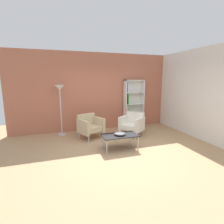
{
  "coord_description": "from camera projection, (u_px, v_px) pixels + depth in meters",
  "views": [
    {
      "loc": [
        -1.6,
        -4.06,
        1.93
      ],
      "look_at": [
        0.03,
        0.84,
        0.95
      ],
      "focal_mm": 27.87,
      "sensor_mm": 36.0,
      "label": 1
    }
  ],
  "objects": [
    {
      "name": "floor_lamp_torchiere",
      "position": [
        60.0,
        94.0,
        5.86
      ],
      "size": [
        0.32,
        0.32,
        1.74
      ],
      "color": "silver",
      "rests_on": "ground_plane"
    },
    {
      "name": "brick_back_panel",
      "position": [
        98.0,
        92.0,
        6.66
      ],
      "size": [
        6.4,
        0.12,
        2.9
      ],
      "primitive_type": "cube",
      "color": "#B2664C",
      "rests_on": "ground_plane"
    },
    {
      "name": "armchair_near_window",
      "position": [
        90.0,
        126.0,
        5.76
      ],
      "size": [
        0.91,
        0.88,
        0.78
      ],
      "rotation": [
        0.0,
        0.0,
        0.41
      ],
      "color": "#C6B289",
      "rests_on": "ground_plane"
    },
    {
      "name": "ground_plane",
      "position": [
        121.0,
        152.0,
        4.64
      ],
      "size": [
        8.32,
        8.32,
        0.0
      ],
      "primitive_type": "plane",
      "color": "tan"
    },
    {
      "name": "decorative_bowl",
      "position": [
        120.0,
        134.0,
        4.84
      ],
      "size": [
        0.32,
        0.32,
        0.05
      ],
      "color": "#4C4C51",
      "rests_on": "coffee_table_low"
    },
    {
      "name": "armchair_spare_guest",
      "position": [
        132.0,
        124.0,
        6.02
      ],
      "size": [
        0.94,
        0.95,
        0.78
      ],
      "rotation": [
        0.0,
        0.0,
        -0.9
      ],
      "color": "white",
      "rests_on": "ground_plane"
    },
    {
      "name": "coffee_table_low",
      "position": [
        120.0,
        136.0,
        4.85
      ],
      "size": [
        1.0,
        0.56,
        0.4
      ],
      "color": "black",
      "rests_on": "ground_plane"
    },
    {
      "name": "bookshelf_tall",
      "position": [
        132.0,
        104.0,
        6.98
      ],
      "size": [
        0.8,
        0.3,
        1.9
      ],
      "color": "silver",
      "rests_on": "ground_plane"
    },
    {
      "name": "plaster_right_partition",
      "position": [
        194.0,
        94.0,
        5.82
      ],
      "size": [
        0.12,
        5.2,
        2.9
      ],
      "primitive_type": "cube",
      "color": "silver",
      "rests_on": "ground_plane"
    }
  ]
}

